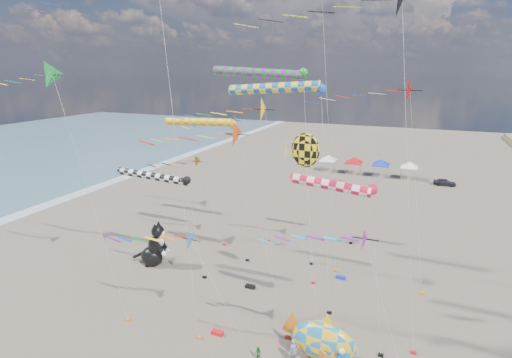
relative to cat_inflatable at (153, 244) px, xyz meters
The scene contains 26 objects.
delta_kite_0 25.00m from the cat_inflatable, 23.45° to the right, with size 8.54×1.68×11.12m.
delta_kite_1 17.83m from the cat_inflatable, 13.52° to the left, with size 13.14×2.37×17.43m.
delta_kite_2 18.74m from the cat_inflatable, 96.36° to the right, with size 11.89×2.09×20.33m.
delta_kite_3 17.87m from the cat_inflatable, 27.67° to the right, with size 11.92×1.96×16.42m.
delta_kite_4 14.20m from the cat_inflatable, 44.60° to the right, with size 11.37×1.67×8.95m.
delta_kite_5 15.89m from the cat_inflatable, 64.51° to the left, with size 9.35×1.71×15.09m.
delta_kite_7 26.69m from the cat_inflatable, 12.30° to the left, with size 11.61×2.24×19.16m.
delta_kite_9 30.09m from the cat_inflatable, 10.62° to the right, with size 13.76×2.80×25.15m.
delta_kite_10 9.88m from the cat_inflatable, 93.24° to the left, with size 10.04×1.56×10.53m.
windsock_0 19.92m from the cat_inflatable, 42.58° to the left, with size 6.71×0.71×7.52m.
windsock_1 13.32m from the cat_inflatable, 51.38° to the left, with size 9.46×0.82×14.85m.
windsock_2 7.40m from the cat_inflatable, 16.87° to the right, with size 9.35×0.78×10.11m.
windsock_3 21.07m from the cat_inflatable, ahead, with size 9.03×0.81×18.63m.
windsock_4 22.19m from the cat_inflatable, 14.92° to the right, with size 7.19×0.73×12.55m.
windsock_5 20.28m from the cat_inflatable, 34.17° to the left, with size 10.93×0.89×19.72m.
angelfish_kite 19.68m from the cat_inflatable, ahead, with size 3.74×3.02×15.03m.
cat_inflatable is the anchor object (origin of this frame).
fish_inflatable 20.71m from the cat_inflatable, 20.34° to the right, with size 6.05×2.98×3.90m.
person_adult 19.42m from the cat_inflatable, 24.54° to the right, with size 0.65×0.43×1.78m, color gray.
child_green 17.73m from the cat_inflatable, 29.99° to the right, with size 0.49×0.39×1.02m, color #298123.
child_blue 17.01m from the cat_inflatable, 14.42° to the right, with size 0.57×0.24×0.98m, color #2759AB.
kite_bag_0 19.09m from the cat_inflatable, 14.07° to the left, with size 0.90×0.44×0.30m, color #132BC1.
kite_bag_1 13.75m from the cat_inflatable, 33.30° to the right, with size 0.90×0.44×0.30m, color red.
kite_bag_2 11.21m from the cat_inflatable, ahead, with size 0.90×0.44×0.30m, color black.
tent_row 48.08m from the cat_inflatable, 71.54° to the left, with size 19.20×4.20×3.80m.
parked_car 52.24m from the cat_inflatable, 56.61° to the left, with size 1.46×3.63×1.24m, color #26262D.
Camera 1 is at (10.48, -16.12, 19.62)m, focal length 28.00 mm.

